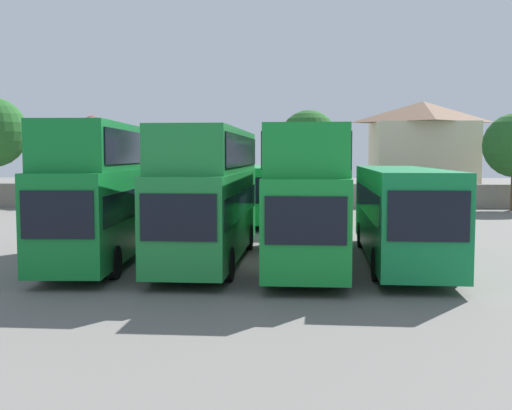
# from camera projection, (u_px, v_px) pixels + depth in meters

# --- Properties ---
(ground) EXTENTS (140.00, 140.00, 0.00)m
(ground) POSITION_uv_depth(u_px,v_px,m) (264.00, 216.00, 41.28)
(ground) COLOR slate
(depot_boundary_wall) EXTENTS (56.00, 0.50, 1.80)m
(depot_boundary_wall) POSITION_uv_depth(u_px,v_px,m) (266.00, 196.00, 48.08)
(depot_boundary_wall) COLOR gray
(depot_boundary_wall) RESTS_ON ground
(bus_1) EXTENTS (2.68, 10.96, 5.12)m
(bus_1) POSITION_uv_depth(u_px,v_px,m) (106.00, 186.00, 23.47)
(bus_1) COLOR #117C2F
(bus_1) RESTS_ON ground
(bus_2) EXTENTS (3.09, 10.93, 4.97)m
(bus_2) POSITION_uv_depth(u_px,v_px,m) (209.00, 188.00, 23.19)
(bus_2) COLOR #1D8338
(bus_2) RESTS_ON ground
(bus_3) EXTENTS (3.12, 11.67, 4.96)m
(bus_3) POSITION_uv_depth(u_px,v_px,m) (306.00, 188.00, 22.96)
(bus_3) COLOR #158D31
(bus_3) RESTS_ON ground
(bus_4) EXTENTS (3.34, 12.14, 3.53)m
(bus_4) POSITION_uv_depth(u_px,v_px,m) (400.00, 209.00, 23.27)
(bus_4) COLOR #12803E
(bus_4) RESTS_ON ground
(bus_5) EXTENTS (3.06, 10.48, 3.43)m
(bus_5) POSITION_uv_depth(u_px,v_px,m) (200.00, 189.00, 37.96)
(bus_5) COLOR #1E7F33
(bus_5) RESTS_ON ground
(bus_6) EXTENTS (3.48, 11.51, 3.35)m
(bus_6) POSITION_uv_depth(u_px,v_px,m) (264.00, 190.00, 37.67)
(bus_6) COLOR #198D3A
(bus_6) RESTS_ON ground
(bus_7) EXTENTS (2.74, 11.52, 4.98)m
(bus_7) POSITION_uv_depth(u_px,v_px,m) (322.00, 175.00, 37.65)
(bus_7) COLOR #1E872F
(bus_7) RESTS_ON ground
(house_terrace_left) EXTENTS (8.96, 7.00, 7.44)m
(house_terrace_left) POSITION_uv_depth(u_px,v_px,m) (92.00, 158.00, 53.84)
(house_terrace_left) COLOR beige
(house_terrace_left) RESTS_ON ground
(house_terrace_centre) EXTENTS (8.76, 6.42, 8.64)m
(house_terrace_centre) POSITION_uv_depth(u_px,v_px,m) (422.00, 151.00, 53.67)
(house_terrace_centre) COLOR beige
(house_terrace_centre) RESTS_ON ground
(tree_left_of_lot) EXTENTS (4.75, 4.75, 7.64)m
(tree_left_of_lot) POSITION_uv_depth(u_px,v_px,m) (309.00, 140.00, 50.10)
(tree_left_of_lot) COLOR brown
(tree_left_of_lot) RESTS_ON ground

